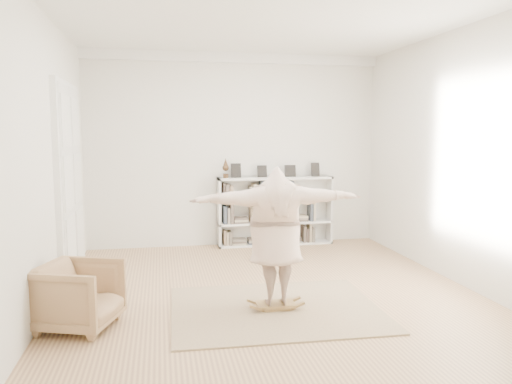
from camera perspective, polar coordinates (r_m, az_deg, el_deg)
The scene contains 8 objects.
floor at distance 6.86m, azimuth 1.41°, elevation -11.38°, with size 6.00×6.00×0.00m, color #986F4E.
room_shell at distance 9.51m, azimuth -2.45°, elevation 15.09°, with size 6.00×6.00×6.00m.
doors at distance 7.81m, azimuth -20.50°, elevation 0.94°, with size 0.09×1.78×2.92m.
bookshelf at distance 9.55m, azimuth 2.17°, elevation -2.27°, with size 2.20×0.35×1.64m.
armchair at distance 5.89m, azimuth -19.59°, elevation -11.10°, with size 0.78×0.81×0.73m, color tan.
rug at distance 6.23m, azimuth 2.24°, elevation -13.20°, with size 2.50×2.00×0.02m, color tan.
rocker_board at distance 6.21m, azimuth 2.25°, elevation -12.74°, with size 0.47×0.29×0.10m.
person at distance 5.97m, azimuth 2.29°, elevation -4.70°, with size 2.04×0.56×1.66m, color beige.
Camera 1 is at (-1.39, -6.36, 2.14)m, focal length 35.00 mm.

